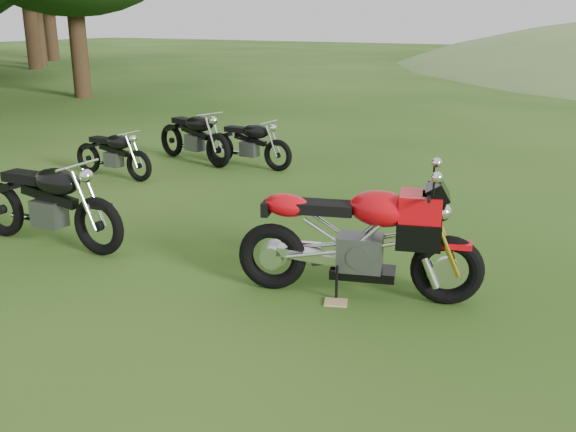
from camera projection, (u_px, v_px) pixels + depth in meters
The scene contains 8 objects.
ground at pixel (271, 302), 6.17m from camera, with size 120.00×120.00×0.00m, color #1F410E.
treeline at pixel (54, 79), 28.01m from camera, with size 28.00×32.00×14.00m, color black, non-canonical shape.
sport_motorcycle at pixel (358, 230), 6.12m from camera, with size 2.27×0.57×1.36m, color red, non-canonical shape.
plywood_board at pixel (336, 302), 6.14m from camera, with size 0.22×0.17×0.02m, color tan.
vintage_moto_a at pixel (46, 200), 7.53m from camera, with size 2.15×0.50×1.13m, color black, non-canonical shape.
vintage_moto_b at pixel (194, 135), 11.95m from camera, with size 1.97×0.46×1.04m, color black, non-canonical shape.
vintage_moto_c at pixel (248, 142), 11.57m from camera, with size 1.77×0.41×0.93m, color black, non-canonical shape.
vintage_moto_d at pixel (112, 152), 10.83m from camera, with size 1.65×0.38×0.87m, color black, non-canonical shape.
Camera 1 is at (2.91, -4.84, 2.63)m, focal length 40.00 mm.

